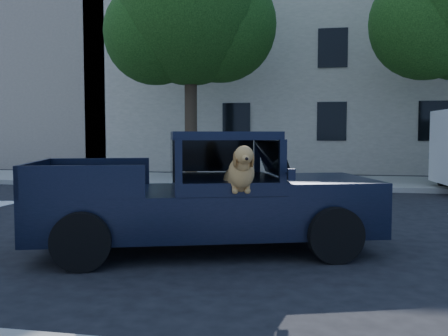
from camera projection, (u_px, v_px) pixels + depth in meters
The scene contains 7 objects.
ground at pixel (285, 243), 7.75m from camera, with size 120.00×120.00×0.00m, color black.
far_sidewalk at pixel (303, 182), 16.76m from camera, with size 60.00×4.00×0.15m, color gray.
lane_stripes at pixel (389, 213), 10.70m from camera, with size 21.60×0.14×0.01m, color silver, non-canonical shape.
street_tree_left at pixel (191, 19), 17.52m from camera, with size 6.00×5.20×8.60m.
building_main at pixel (375, 73), 23.04m from camera, with size 26.00×6.00×9.00m, color beige.
building_left at pixel (23, 90), 26.44m from camera, with size 12.00×6.00×8.00m, color tan.
pickup_truck at pixel (200, 210), 7.25m from camera, with size 5.17×3.26×1.73m.
Camera 1 is at (0.50, -7.69, 1.71)m, focal length 40.00 mm.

